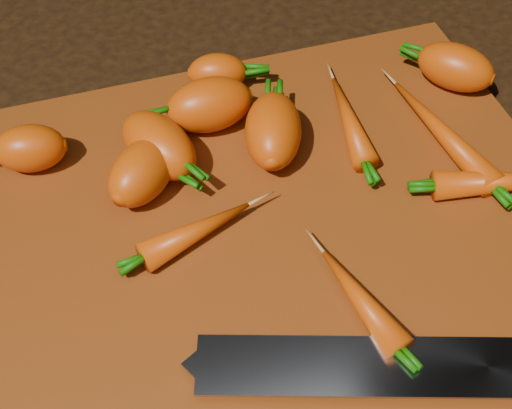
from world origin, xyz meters
name	(u,v)px	position (x,y,z in m)	size (l,w,h in m)	color
ground	(260,242)	(0.00, 0.00, -0.01)	(2.00, 2.00, 0.01)	black
cutting_board	(260,234)	(0.00, 0.00, 0.01)	(0.50, 0.40, 0.01)	brown
carrot_0	(142,172)	(-0.08, 0.07, 0.03)	(0.07, 0.04, 0.04)	#CB4202
carrot_1	(30,148)	(-0.16, 0.12, 0.03)	(0.06, 0.04, 0.04)	#CB4202
carrot_2	(159,145)	(-0.06, 0.09, 0.03)	(0.08, 0.05, 0.05)	#CB4202
carrot_3	(273,131)	(0.04, 0.08, 0.04)	(0.08, 0.05, 0.05)	#CB4202
carrot_4	(209,105)	(-0.01, 0.12, 0.04)	(0.07, 0.05, 0.05)	#CB4202
carrot_5	(217,72)	(0.01, 0.17, 0.03)	(0.05, 0.03, 0.03)	#CB4202
carrot_6	(456,67)	(0.22, 0.11, 0.03)	(0.07, 0.04, 0.04)	#CB4202
carrot_7	(349,119)	(0.11, 0.08, 0.02)	(0.11, 0.02, 0.02)	#CB4202
carrot_9	(360,299)	(0.04, -0.09, 0.02)	(0.09, 0.02, 0.02)	#CB4202
carrot_10	(442,132)	(0.18, 0.04, 0.02)	(0.14, 0.02, 0.02)	#CB4202
carrot_11	(197,231)	(-0.05, 0.00, 0.02)	(0.09, 0.02, 0.02)	#CB4202
knife	(416,367)	(0.06, -0.15, 0.02)	(0.38, 0.15, 0.02)	gray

